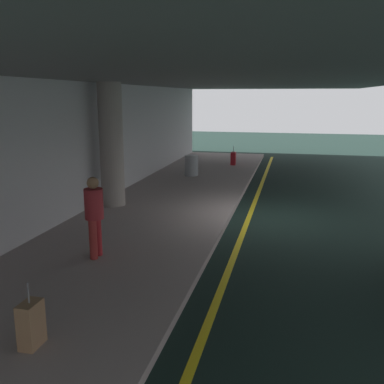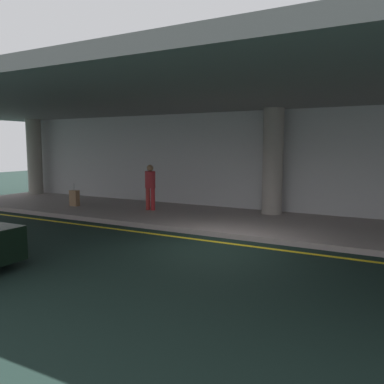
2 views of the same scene
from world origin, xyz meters
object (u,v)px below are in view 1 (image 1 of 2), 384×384
trash_bin_steel (191,166)px  support_column_left_mid (111,145)px  suitcase_upright_secondary (31,324)px  traveler_with_luggage (94,212)px  suitcase_upright_primary (233,158)px

trash_bin_steel → support_column_left_mid: bearing=167.7°
support_column_left_mid → suitcase_upright_secondary: bearing=-164.8°
traveler_with_luggage → trash_bin_steel: traveler_with_luggage is taller
suitcase_upright_secondary → suitcase_upright_primary: bearing=-8.6°
suitcase_upright_primary → support_column_left_mid: bearing=159.3°
support_column_left_mid → traveler_with_luggage: support_column_left_mid is taller
suitcase_upright_primary → trash_bin_steel: suitcase_upright_primary is taller
support_column_left_mid → suitcase_upright_primary: 9.15m
suitcase_upright_secondary → trash_bin_steel: size_ratio=1.06×
suitcase_upright_primary → suitcase_upright_secondary: (-16.08, 0.47, 0.00)m
suitcase_upright_secondary → trash_bin_steel: 12.83m
suitcase_upright_secondary → traveler_with_luggage: bearing=3.7°
trash_bin_steel → suitcase_upright_secondary: bearing=-176.3°
traveler_with_luggage → suitcase_upright_secondary: bearing=77.4°
suitcase_upright_secondary → support_column_left_mid: bearing=8.2°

